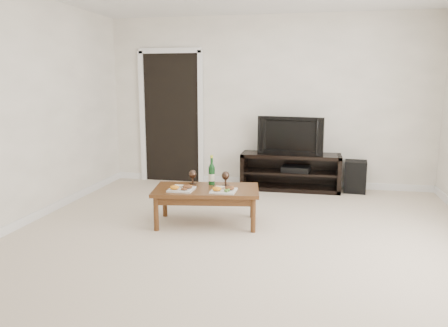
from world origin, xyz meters
TOP-DOWN VIEW (x-y plane):
  - floor at (0.00, 0.00)m, footprint 5.50×5.50m
  - back_wall at (0.00, 2.77)m, footprint 5.00×0.04m
  - doorway at (-1.55, 2.73)m, footprint 0.90×0.02m
  - media_console at (0.38, 2.50)m, footprint 1.47×0.45m
  - television at (0.38, 2.50)m, footprint 0.98×0.28m
  - av_receiver at (0.46, 2.48)m, footprint 0.44×0.35m
  - subwoofer at (1.33, 2.55)m, footprint 0.34×0.34m
  - coffee_table at (-0.47, 0.67)m, footprint 1.26×0.81m
  - plate_left at (-0.73, 0.53)m, footprint 0.27×0.27m
  - plate_right at (-0.25, 0.56)m, footprint 0.27×0.27m
  - wine_bottle at (-0.46, 0.86)m, footprint 0.07×0.07m
  - goblet_left at (-0.68, 0.83)m, footprint 0.09×0.09m
  - goblet_right at (-0.28, 0.84)m, footprint 0.09×0.09m

SIDE VIEW (x-z plane):
  - floor at x=0.00m, z-range 0.00..0.00m
  - coffee_table at x=-0.47m, z-range 0.00..0.42m
  - subwoofer at x=1.33m, z-range 0.00..0.47m
  - media_console at x=0.38m, z-range 0.00..0.55m
  - av_receiver at x=0.46m, z-range 0.29..0.36m
  - plate_left at x=-0.73m, z-range 0.42..0.49m
  - plate_right at x=-0.25m, z-range 0.42..0.49m
  - goblet_left at x=-0.68m, z-range 0.42..0.59m
  - goblet_right at x=-0.28m, z-range 0.42..0.59m
  - wine_bottle at x=-0.46m, z-range 0.42..0.77m
  - television at x=0.38m, z-range 0.55..1.11m
  - doorway at x=-1.55m, z-range 0.00..2.05m
  - back_wall at x=0.00m, z-range 0.00..2.60m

